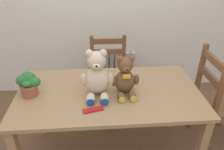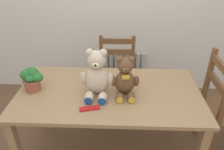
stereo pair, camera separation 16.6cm
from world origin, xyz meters
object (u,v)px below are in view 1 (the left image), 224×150
object	(u,v)px
teddy_bear_left	(97,76)
wooden_chair_behind	(109,76)
teddy_bear_right	(125,78)
potted_plant	(29,84)
wooden_chair_side	(217,101)
chocolate_bar	(93,110)

from	to	relation	value
teddy_bear_left	wooden_chair_behind	bearing A→B (deg)	-98.87
teddy_bear_right	potted_plant	size ratio (longest dim) A/B	1.73
wooden_chair_behind	wooden_chair_side	world-z (taller)	wooden_chair_side
teddy_bear_left	chocolate_bar	bearing A→B (deg)	80.83
wooden_chair_side	teddy_bear_right	bearing A→B (deg)	-80.04
chocolate_bar	wooden_chair_behind	bearing A→B (deg)	79.85
wooden_chair_side	chocolate_bar	world-z (taller)	wooden_chair_side
wooden_chair_behind	teddy_bear_left	distance (m)	0.90
teddy_bear_left	chocolate_bar	size ratio (longest dim) A/B	2.55
teddy_bear_right	chocolate_bar	world-z (taller)	teddy_bear_right
wooden_chair_side	teddy_bear_right	xyz separation A→B (m)	(-0.90, -0.16, 0.39)
wooden_chair_behind	teddy_bear_left	world-z (taller)	teddy_bear_left
wooden_chair_behind	chocolate_bar	size ratio (longest dim) A/B	6.04
potted_plant	wooden_chair_side	bearing A→B (deg)	4.25
teddy_bear_left	teddy_bear_right	bearing A→B (deg)	-178.36
wooden_chair_side	potted_plant	bearing A→B (deg)	-85.75
teddy_bear_right	potted_plant	world-z (taller)	teddy_bear_right
wooden_chair_behind	wooden_chair_side	size ratio (longest dim) A/B	0.90
teddy_bear_right	chocolate_bar	xyz separation A→B (m)	(-0.25, -0.21, -0.13)
potted_plant	chocolate_bar	xyz separation A→B (m)	(0.49, -0.24, -0.09)
teddy_bear_left	chocolate_bar	xyz separation A→B (m)	(-0.04, -0.21, -0.15)
teddy_bear_left	wooden_chair_side	bearing A→B (deg)	-170.62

